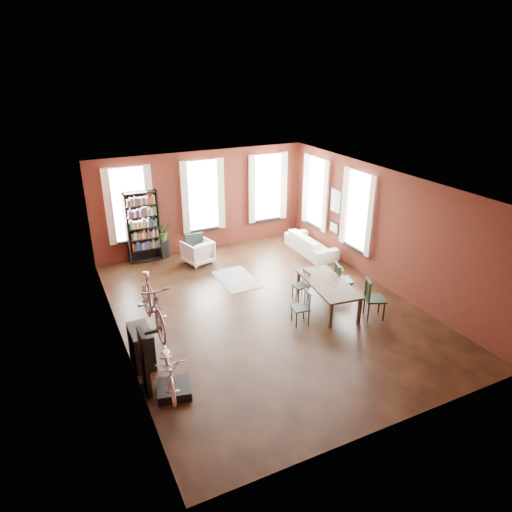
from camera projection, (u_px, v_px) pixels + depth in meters
room at (264, 219)px, 11.23m from camera, size 9.00×9.04×3.22m
dining_table at (327, 295)px, 11.43m from camera, size 1.13×2.08×0.68m
dining_chair_a at (300, 308)px, 10.68m from camera, size 0.43×0.43×0.82m
dining_chair_b at (301, 286)px, 11.77m from camera, size 0.37×0.37×0.78m
dining_chair_c at (375, 299)px, 10.90m from camera, size 0.60×0.60×1.00m
dining_chair_d at (343, 280)px, 11.90m from camera, size 0.54×0.54×0.93m
bookshelf at (143, 227)px, 13.80m from camera, size 1.00×0.32×2.20m
white_armchair at (198, 251)px, 13.90m from camera, size 0.94×0.91×0.80m
cream_sofa at (311, 241)px, 14.63m from camera, size 0.61×2.08×0.81m
striped_rug at (237, 279)px, 12.99m from camera, size 0.99×1.57×0.01m
bike_trainer at (174, 389)px, 8.52m from camera, size 0.73×0.73×0.18m
bike_wall_rack at (145, 362)px, 8.37m from camera, size 0.16×0.60×1.30m
console_table at (141, 346)px, 9.26m from camera, size 0.40×0.80×0.80m
plant_stand at (163, 249)px, 14.34m from camera, size 0.37×0.37×0.57m
plant_by_sofa at (294, 241)px, 15.41m from camera, size 0.44×0.63×0.25m
plant_small at (341, 276)px, 13.00m from camera, size 0.44×0.44×0.15m
bicycle_floor at (168, 351)px, 8.18m from camera, size 0.65×0.88×1.54m
bicycle_hung at (151, 288)px, 7.88m from camera, size 0.47×1.00×1.66m
plant_on_stand at (162, 232)px, 14.13m from camera, size 0.67×0.73×0.52m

